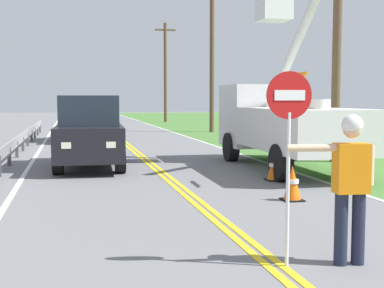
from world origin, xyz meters
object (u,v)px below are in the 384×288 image
object	(u,v)px
utility_bucket_truck	(281,120)
oncoming_suv_second	(82,119)
utility_pole_mid	(212,57)
traffic_cone_lead	(292,184)
utility_pole_near	(338,16)
oncoming_suv_nearest	(90,131)
utility_pole_far	(165,71)
flagger_worker	(350,179)
traffic_cone_mid	(274,167)
stop_sign_paddle	(289,125)

from	to	relation	value
utility_bucket_truck	oncoming_suv_second	distance (m)	12.57
utility_bucket_truck	utility_pole_mid	bearing A→B (deg)	82.03
traffic_cone_lead	utility_pole_near	bearing A→B (deg)	55.32
oncoming_suv_nearest	utility_pole_mid	size ratio (longest dim) A/B	0.54
utility_bucket_truck	traffic_cone_lead	xyz separation A→B (m)	(-1.77, -4.87, -1.07)
utility_pole_mid	utility_pole_far	world-z (taller)	utility_pole_mid
utility_pole_mid	utility_pole_far	xyz separation A→B (m)	(-0.29, 14.44, -0.06)
flagger_worker	traffic_cone_lead	distance (m)	4.09
oncoming_suv_nearest	oncoming_suv_second	xyz separation A→B (m)	(0.00, 10.07, 0.00)
oncoming_suv_nearest	flagger_worker	bearing A→B (deg)	-74.70
utility_bucket_truck	utility_pole_far	xyz separation A→B (m)	(2.00, 30.82, 3.04)
utility_pole_mid	traffic_cone_mid	size ratio (longest dim) A/B	12.36
utility_bucket_truck	oncoming_suv_nearest	distance (m)	5.64
oncoming_suv_nearest	utility_pole_far	distance (m)	30.72
utility_bucket_truck	oncoming_suv_nearest	world-z (taller)	utility_bucket_truck
stop_sign_paddle	oncoming_suv_second	size ratio (longest dim) A/B	0.50
stop_sign_paddle	utility_pole_near	xyz separation A→B (m)	(5.70, 9.53, 2.87)
oncoming_suv_second	utility_pole_near	bearing A→B (deg)	-53.77
traffic_cone_mid	stop_sign_paddle	bearing A→B (deg)	-110.49
oncoming_suv_second	utility_pole_mid	bearing A→B (deg)	33.13
flagger_worker	traffic_cone_mid	bearing A→B (deg)	75.98
traffic_cone_lead	flagger_worker	bearing A→B (deg)	-104.14
traffic_cone_mid	traffic_cone_lead	bearing A→B (deg)	-103.84
traffic_cone_lead	stop_sign_paddle	bearing A→B (deg)	-114.56
oncoming_suv_nearest	utility_pole_mid	world-z (taller)	utility_pole_mid
utility_bucket_truck	traffic_cone_mid	bearing A→B (deg)	-116.09
utility_pole_far	utility_pole_mid	bearing A→B (deg)	-88.85
utility_pole_far	traffic_cone_lead	size ratio (longest dim) A/B	12.18
utility_pole_far	traffic_cone_lead	bearing A→B (deg)	-96.04
stop_sign_paddle	utility_bucket_truck	xyz separation A→B (m)	(3.53, 8.70, -0.30)
stop_sign_paddle	oncoming_suv_nearest	xyz separation A→B (m)	(-1.97, 9.92, -0.65)
utility_bucket_truck	utility_pole_mid	world-z (taller)	utility_pole_mid
oncoming_suv_second	stop_sign_paddle	bearing A→B (deg)	-84.37
utility_bucket_truck	flagger_worker	bearing A→B (deg)	-107.46
oncoming_suv_nearest	utility_pole_mid	xyz separation A→B (m)	(7.79, 15.16, 3.45)
utility_bucket_truck	traffic_cone_lead	world-z (taller)	utility_bucket_truck
utility_pole_mid	traffic_cone_mid	xyz separation A→B (m)	(-3.45, -18.75, -4.17)
stop_sign_paddle	utility_pole_mid	distance (m)	25.90
utility_pole_mid	oncoming_suv_second	bearing A→B (deg)	-146.87
utility_pole_mid	traffic_cone_lead	bearing A→B (deg)	-100.84
stop_sign_paddle	utility_pole_far	bearing A→B (deg)	82.04
utility_pole_near	traffic_cone_mid	bearing A→B (deg)	-136.12
oncoming_suv_nearest	traffic_cone_lead	world-z (taller)	oncoming_suv_nearest
utility_pole_near	utility_pole_far	world-z (taller)	utility_pole_near
oncoming_suv_second	traffic_cone_mid	size ratio (longest dim) A/B	6.67
stop_sign_paddle	flagger_worker	bearing A→B (deg)	-5.93
utility_bucket_truck	oncoming_suv_second	xyz separation A→B (m)	(-5.50, 11.30, -0.34)
oncoming_suv_second	traffic_cone_lead	size ratio (longest dim) A/B	6.67
stop_sign_paddle	utility_pole_mid	xyz separation A→B (m)	(5.82, 25.08, 2.80)
traffic_cone_lead	traffic_cone_mid	bearing A→B (deg)	76.16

